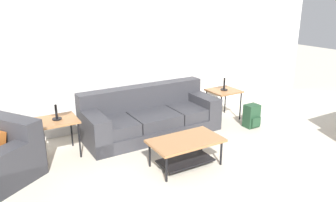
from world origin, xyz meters
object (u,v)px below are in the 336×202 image
side_table_right (224,93)px  table_lamp_left (54,94)px  coffee_table (186,146)px  backpack (252,116)px  couch (151,118)px  side_table_left (57,123)px  table_lamp_right (225,71)px

side_table_right → table_lamp_left: (-3.22, 0.00, 0.45)m
coffee_table → backpack: backpack is taller
backpack → side_table_right: bearing=104.4°
table_lamp_left → backpack: size_ratio=1.16×
table_lamp_left → side_table_right: bearing=-0.0°
couch → side_table_right: size_ratio=4.07×
side_table_left → table_lamp_left: size_ratio=1.17×
side_table_left → side_table_right: (3.22, 0.00, 0.00)m
side_table_left → backpack: side_table_left is taller
side_table_left → backpack: (3.38, -0.64, -0.32)m
couch → coffee_table: bearing=-95.2°
couch → table_lamp_right: (1.61, -0.06, 0.69)m
couch → side_table_left: bearing=-177.8°
coffee_table → backpack: 2.00m
backpack → side_table_left: bearing=169.3°
coffee_table → backpack: (1.89, 0.62, -0.09)m
couch → table_lamp_right: 1.75m
table_lamp_right → backpack: size_ratio=1.16×
side_table_right → coffee_table: bearing=-143.9°
couch → backpack: bearing=-21.5°
side_table_right → table_lamp_right: table_lamp_right is taller
coffee_table → table_lamp_right: (1.73, 1.26, 0.68)m
couch → side_table_left: (-1.61, -0.06, 0.24)m
side_table_right → table_lamp_right: 0.45m
coffee_table → table_lamp_left: size_ratio=2.05×
couch → side_table_right: bearing=-2.2°
coffee_table → table_lamp_left: table_lamp_left is taller
coffee_table → table_lamp_left: (-1.49, 1.26, 0.68)m
couch → coffee_table: (-0.12, -1.32, 0.01)m
coffee_table → side_table_left: size_ratio=1.76×
table_lamp_right → table_lamp_left: bearing=180.0°
coffee_table → side_table_left: side_table_left is taller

